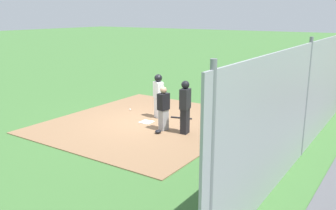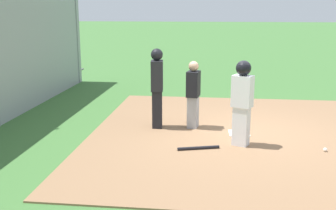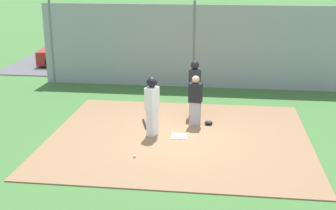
{
  "view_description": "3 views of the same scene",
  "coord_description": "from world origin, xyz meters",
  "px_view_note": "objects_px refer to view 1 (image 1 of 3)",
  "views": [
    {
      "loc": [
        -10.17,
        -7.79,
        3.96
      ],
      "look_at": [
        0.42,
        -0.68,
        0.7
      ],
      "focal_mm": 38.61,
      "sensor_mm": 36.0,
      "label": 1
    },
    {
      "loc": [
        8.68,
        -0.51,
        2.72
      ],
      "look_at": [
        0.22,
        -1.53,
        0.68
      ],
      "focal_mm": 44.0,
      "sensor_mm": 36.0,
      "label": 2
    },
    {
      "loc": [
        -1.19,
        11.86,
        4.66
      ],
      "look_at": [
        0.37,
        -0.47,
        0.8
      ],
      "focal_mm": 48.68,
      "sensor_mm": 36.0,
      "label": 3
    }
  ],
  "objects_px": {
    "catcher_mask": "(158,132)",
    "baseball": "(130,110)",
    "umpire": "(185,106)",
    "runner": "(158,93)",
    "home_plate": "(146,122)",
    "catcher": "(164,108)",
    "baseball_bat": "(181,118)"
  },
  "relations": [
    {
      "from": "runner",
      "to": "catcher_mask",
      "type": "xyz_separation_m",
      "value": [
        -1.54,
        -1.08,
        -0.91
      ]
    },
    {
      "from": "catcher_mask",
      "to": "baseball",
      "type": "height_order",
      "value": "catcher_mask"
    },
    {
      "from": "home_plate",
      "to": "baseball",
      "type": "relative_size",
      "value": 5.95
    },
    {
      "from": "home_plate",
      "to": "umpire",
      "type": "bearing_deg",
      "value": -99.03
    },
    {
      "from": "runner",
      "to": "catcher_mask",
      "type": "height_order",
      "value": "runner"
    },
    {
      "from": "catcher",
      "to": "home_plate",
      "type": "bearing_deg",
      "value": -11.66
    },
    {
      "from": "catcher",
      "to": "baseball_bat",
      "type": "xyz_separation_m",
      "value": [
        1.5,
        0.2,
        -0.75
      ]
    },
    {
      "from": "umpire",
      "to": "catcher_mask",
      "type": "distance_m",
      "value": 1.26
    },
    {
      "from": "catcher_mask",
      "to": "catcher",
      "type": "bearing_deg",
      "value": 8.18
    },
    {
      "from": "home_plate",
      "to": "umpire",
      "type": "relative_size",
      "value": 0.24
    },
    {
      "from": "baseball_bat",
      "to": "catcher_mask",
      "type": "distance_m",
      "value": 1.92
    },
    {
      "from": "umpire",
      "to": "runner",
      "type": "relative_size",
      "value": 1.06
    },
    {
      "from": "umpire",
      "to": "runner",
      "type": "distance_m",
      "value": 2.11
    },
    {
      "from": "home_plate",
      "to": "baseball_bat",
      "type": "height_order",
      "value": "baseball_bat"
    },
    {
      "from": "baseball",
      "to": "baseball_bat",
      "type": "bearing_deg",
      "value": -86.02
    },
    {
      "from": "catcher",
      "to": "baseball_bat",
      "type": "distance_m",
      "value": 1.69
    },
    {
      "from": "baseball_bat",
      "to": "catcher_mask",
      "type": "bearing_deg",
      "value": -98.82
    },
    {
      "from": "home_plate",
      "to": "umpire",
      "type": "height_order",
      "value": "umpire"
    },
    {
      "from": "runner",
      "to": "baseball",
      "type": "distance_m",
      "value": 1.85
    },
    {
      "from": "catcher",
      "to": "runner",
      "type": "height_order",
      "value": "runner"
    },
    {
      "from": "home_plate",
      "to": "catcher",
      "type": "xyz_separation_m",
      "value": [
        -0.38,
        -1.03,
        0.77
      ]
    },
    {
      "from": "catcher_mask",
      "to": "baseball",
      "type": "bearing_deg",
      "value": 56.91
    },
    {
      "from": "home_plate",
      "to": "umpire",
      "type": "xyz_separation_m",
      "value": [
        -0.29,
        -1.84,
        0.94
      ]
    },
    {
      "from": "home_plate",
      "to": "catcher_mask",
      "type": "height_order",
      "value": "catcher_mask"
    },
    {
      "from": "baseball_bat",
      "to": "catcher",
      "type": "bearing_deg",
      "value": -98.93
    },
    {
      "from": "home_plate",
      "to": "baseball_bat",
      "type": "bearing_deg",
      "value": -36.54
    },
    {
      "from": "catcher",
      "to": "runner",
      "type": "relative_size",
      "value": 0.9
    },
    {
      "from": "runner",
      "to": "baseball_bat",
      "type": "relative_size",
      "value": 2.05
    },
    {
      "from": "home_plate",
      "to": "catcher",
      "type": "bearing_deg",
      "value": -110.09
    },
    {
      "from": "umpire",
      "to": "catcher_mask",
      "type": "bearing_deg",
      "value": 27.3
    },
    {
      "from": "runner",
      "to": "baseball_bat",
      "type": "height_order",
      "value": "runner"
    },
    {
      "from": "catcher",
      "to": "catcher_mask",
      "type": "distance_m",
      "value": 0.83
    }
  ]
}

